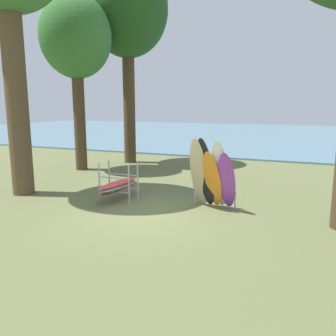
{
  "coord_description": "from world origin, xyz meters",
  "views": [
    {
      "loc": [
        4.21,
        -8.63,
        3.1
      ],
      "look_at": [
        0.1,
        1.33,
        1.1
      ],
      "focal_mm": 36.33,
      "sensor_mm": 36.0,
      "label": 1
    }
  ],
  "objects_px": {
    "board_storage_rack": "(119,185)",
    "tree_far_left_back": "(127,12)",
    "tree_mid_behind": "(76,40)",
    "leaning_board_pile": "(212,176)"
  },
  "relations": [
    {
      "from": "tree_mid_behind",
      "to": "tree_far_left_back",
      "type": "height_order",
      "value": "tree_far_left_back"
    },
    {
      "from": "tree_far_left_back",
      "to": "board_storage_rack",
      "type": "distance_m",
      "value": 10.49
    },
    {
      "from": "tree_far_left_back",
      "to": "leaning_board_pile",
      "type": "height_order",
      "value": "tree_far_left_back"
    },
    {
      "from": "tree_mid_behind",
      "to": "tree_far_left_back",
      "type": "relative_size",
      "value": 0.78
    },
    {
      "from": "tree_mid_behind",
      "to": "board_storage_rack",
      "type": "xyz_separation_m",
      "value": [
        4.48,
        -4.03,
        -5.55
      ]
    },
    {
      "from": "board_storage_rack",
      "to": "tree_far_left_back",
      "type": "bearing_deg",
      "value": 115.87
    },
    {
      "from": "tree_far_left_back",
      "to": "board_storage_rack",
      "type": "xyz_separation_m",
      "value": [
        3.3,
        -6.8,
        -7.27
      ]
    },
    {
      "from": "tree_far_left_back",
      "to": "board_storage_rack",
      "type": "relative_size",
      "value": 4.84
    },
    {
      "from": "tree_far_left_back",
      "to": "board_storage_rack",
      "type": "height_order",
      "value": "tree_far_left_back"
    },
    {
      "from": "board_storage_rack",
      "to": "tree_mid_behind",
      "type": "bearing_deg",
      "value": 138.01
    }
  ]
}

